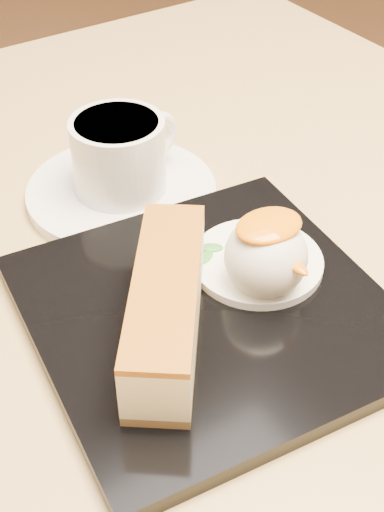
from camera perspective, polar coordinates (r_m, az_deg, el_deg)
table at (r=0.62m, az=-2.81°, el=-11.46°), size 0.80×0.80×0.72m
dessert_plate at (r=0.46m, az=1.36°, el=-4.55°), size 0.24×0.24×0.01m
cheesecake at (r=0.43m, az=-2.09°, el=-4.01°), size 0.12×0.14×0.05m
cream_smear at (r=0.49m, az=5.23°, el=-0.46°), size 0.09×0.09×0.01m
ice_cream_scoop at (r=0.46m, az=5.93°, el=-0.05°), size 0.05×0.05×0.05m
mango_sauce at (r=0.44m, az=6.17°, el=2.43°), size 0.05×0.03×0.01m
mint_sprig at (r=0.49m, az=0.76°, el=0.24°), size 0.03×0.02×0.00m
saucer at (r=0.57m, az=-5.65°, el=5.10°), size 0.15×0.15×0.01m
coffee_cup at (r=0.55m, az=-5.74°, el=8.18°), size 0.10×0.07×0.06m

